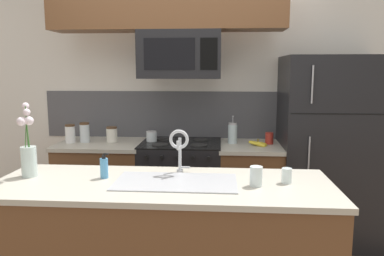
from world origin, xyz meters
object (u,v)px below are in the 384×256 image
(storage_jar_medium, at_px, (85,132))
(storage_jar_squat, at_px, (152,137))
(banana_bunch, at_px, (258,144))
(flower_vase, at_px, (29,155))
(dish_soap_bottle, at_px, (104,168))
(drinking_glass, at_px, (256,176))
(spare_glass, at_px, (287,176))
(microwave, at_px, (180,55))
(storage_jar_tall, at_px, (70,134))
(french_press, at_px, (233,133))
(coffee_tin, at_px, (269,138))
(storage_jar_short, at_px, (112,134))
(sink_faucet, at_px, (179,145))
(refrigerator, at_px, (329,150))
(stove_range, at_px, (181,189))

(storage_jar_medium, bearing_deg, storage_jar_squat, 2.54)
(banana_bunch, relative_size, flower_vase, 0.39)
(storage_jar_medium, height_order, storage_jar_squat, storage_jar_medium)
(banana_bunch, bearing_deg, dish_soap_bottle, -134.37)
(drinking_glass, distance_m, spare_glass, 0.21)
(microwave, distance_m, drinking_glass, 1.59)
(microwave, xyz_separation_m, storage_jar_tall, (-1.07, -0.02, -0.74))
(french_press, relative_size, spare_glass, 2.84)
(coffee_tin, bearing_deg, storage_jar_short, -179.56)
(banana_bunch, distance_m, drinking_glass, 1.23)
(coffee_tin, bearing_deg, dish_soap_bottle, -134.55)
(storage_jar_medium, distance_m, drinking_glass, 2.00)
(storage_jar_tall, height_order, dish_soap_bottle, storage_jar_tall)
(french_press, height_order, sink_faucet, sink_faucet)
(banana_bunch, height_order, coffee_tin, coffee_tin)
(storage_jar_short, xyz_separation_m, flower_vase, (-0.20, -1.23, 0.07))
(refrigerator, xyz_separation_m, storage_jar_squat, (-1.68, 0.02, 0.10))
(sink_faucet, bearing_deg, french_press, 70.56)
(spare_glass, bearing_deg, coffee_tin, 87.62)
(microwave, height_order, sink_faucet, microwave)
(drinking_glass, bearing_deg, sink_faucet, 154.83)
(storage_jar_short, bearing_deg, banana_bunch, -3.99)
(spare_glass, bearing_deg, dish_soap_bottle, 178.96)
(stove_range, relative_size, banana_bunch, 4.87)
(refrigerator, height_order, sink_faucet, refrigerator)
(banana_bunch, bearing_deg, sink_faucet, -122.22)
(stove_range, relative_size, coffee_tin, 8.45)
(refrigerator, xyz_separation_m, storage_jar_short, (-2.07, 0.02, 0.12))
(banana_bunch, xyz_separation_m, dish_soap_bottle, (-1.10, -1.13, 0.05))
(sink_faucet, bearing_deg, drinking_glass, -25.17)
(dish_soap_bottle, bearing_deg, stove_range, 72.37)
(drinking_glass, relative_size, spare_glass, 1.29)
(storage_jar_squat, height_order, flower_vase, flower_vase)
(dish_soap_bottle, distance_m, spare_glass, 1.16)
(storage_jar_short, distance_m, banana_bunch, 1.41)
(flower_vase, bearing_deg, storage_jar_tall, 99.47)
(storage_jar_short, xyz_separation_m, coffee_tin, (1.52, 0.01, -0.02))
(coffee_tin, height_order, drinking_glass, drinking_glass)
(banana_bunch, height_order, sink_faucet, sink_faucet)
(storage_jar_tall, relative_size, storage_jar_medium, 0.93)
(banana_bunch, xyz_separation_m, flower_vase, (-1.60, -1.13, 0.12))
(dish_soap_bottle, bearing_deg, storage_jar_medium, 115.42)
(storage_jar_medium, bearing_deg, stove_range, -0.37)
(stove_range, relative_size, french_press, 3.48)
(storage_jar_tall, height_order, flower_vase, flower_vase)
(drinking_glass, bearing_deg, storage_jar_tall, 143.17)
(storage_jar_short, distance_m, drinking_glass, 1.84)
(microwave, distance_m, banana_bunch, 1.09)
(french_press, relative_size, flower_vase, 0.55)
(microwave, bearing_deg, storage_jar_tall, -179.17)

